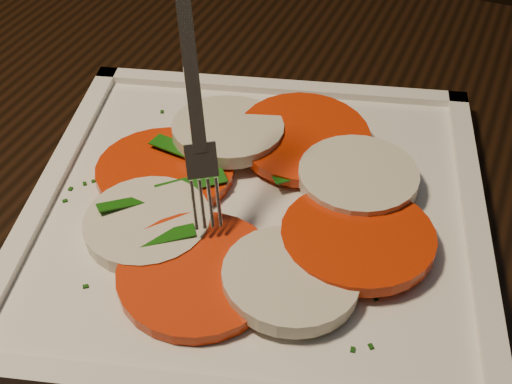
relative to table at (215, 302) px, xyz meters
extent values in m
cube|color=black|center=(0.00, 0.00, 0.08)|extent=(1.27, 0.91, 0.04)
cylinder|color=black|center=(-0.57, 0.29, -0.30)|extent=(0.06, 0.06, 0.71)
cube|color=black|center=(-0.08, 0.76, -0.20)|extent=(0.46, 0.46, 0.04)
cylinder|color=black|center=(-0.24, 0.57, -0.45)|extent=(0.04, 0.04, 0.41)
cylinder|color=black|center=(0.11, 0.60, -0.45)|extent=(0.04, 0.04, 0.41)
cylinder|color=black|center=(-0.28, 0.92, -0.45)|extent=(0.04, 0.04, 0.41)
cylinder|color=black|center=(0.08, 0.96, -0.45)|extent=(0.04, 0.04, 0.41)
cube|color=white|center=(0.03, 0.00, 0.11)|extent=(0.39, 0.39, 0.01)
cylinder|color=red|center=(-0.04, 0.00, 0.12)|extent=(0.10, 0.10, 0.01)
cylinder|color=beige|center=(-0.02, -0.05, 0.12)|extent=(0.08, 0.08, 0.01)
cylinder|color=red|center=(0.03, -0.07, 0.12)|extent=(0.10, 0.10, 0.01)
cylinder|color=beige|center=(0.09, -0.05, 0.12)|extent=(0.08, 0.08, 0.02)
cylinder|color=red|center=(0.11, 0.00, 0.12)|extent=(0.10, 0.10, 0.01)
cylinder|color=beige|center=(0.09, 0.06, 0.12)|extent=(0.08, 0.08, 0.01)
cylinder|color=red|center=(0.04, 0.08, 0.13)|extent=(0.10, 0.10, 0.02)
cylinder|color=beige|center=(-0.02, 0.06, 0.13)|extent=(0.08, 0.08, 0.01)
cube|color=#16550E|center=(-0.01, 0.00, 0.12)|extent=(0.04, 0.04, 0.00)
cube|color=#16550E|center=(0.00, 0.02, 0.12)|extent=(0.03, 0.05, 0.00)
cube|color=#16550E|center=(-0.02, 0.06, 0.12)|extent=(0.04, 0.03, 0.00)
cube|color=#16550E|center=(0.00, -0.06, 0.12)|extent=(0.04, 0.04, 0.01)
cube|color=#16550E|center=(0.05, 0.04, 0.12)|extent=(0.03, 0.04, 0.00)
cube|color=#16550E|center=(-0.04, -0.04, 0.12)|extent=(0.04, 0.04, 0.01)
cube|color=#16550E|center=(0.00, 0.08, 0.12)|extent=(0.02, 0.05, 0.00)
cube|color=#16550E|center=(-0.04, 0.02, 0.12)|extent=(0.04, 0.02, 0.00)
cube|color=#103D0B|center=(0.13, -0.03, 0.11)|extent=(0.00, 0.00, 0.00)
cube|color=#103D0B|center=(0.05, 0.11, 0.11)|extent=(0.00, 0.00, 0.00)
cube|color=#103D0B|center=(0.13, 0.02, 0.11)|extent=(0.00, 0.00, 0.00)
cube|color=#103D0B|center=(0.14, -0.07, 0.11)|extent=(0.00, 0.00, 0.00)
cube|color=#103D0B|center=(-0.04, -0.07, 0.11)|extent=(0.00, 0.00, 0.00)
cube|color=#103D0B|center=(-0.03, -0.08, 0.11)|extent=(0.00, 0.00, 0.00)
cube|color=#103D0B|center=(-0.08, -0.05, 0.11)|extent=(0.00, 0.00, 0.00)
cube|color=#103D0B|center=(0.13, -0.01, 0.11)|extent=(0.00, 0.00, 0.00)
cube|color=#103D0B|center=(-0.08, 0.03, 0.11)|extent=(0.00, 0.00, 0.00)
cube|color=#103D0B|center=(-0.08, 0.03, 0.11)|extent=(0.00, 0.00, 0.00)
cube|color=#103D0B|center=(-0.08, -0.03, 0.11)|extent=(0.00, 0.00, 0.00)
cube|color=#103D0B|center=(-0.09, -0.04, 0.11)|extent=(0.00, 0.00, 0.00)
cube|color=#103D0B|center=(-0.04, -0.06, 0.11)|extent=(0.00, 0.00, 0.00)
cube|color=#103D0B|center=(-0.02, -0.11, 0.11)|extent=(0.00, 0.00, 0.00)
cube|color=#103D0B|center=(-0.08, 0.07, 0.11)|extent=(0.00, 0.00, 0.00)
cube|color=#103D0B|center=(-0.09, 0.03, 0.11)|extent=(0.00, 0.00, 0.00)
cube|color=#103D0B|center=(-0.08, -0.03, 0.11)|extent=(0.00, 0.00, 0.00)
cube|color=#103D0B|center=(0.14, -0.07, 0.11)|extent=(0.00, 0.00, 0.00)
cube|color=#103D0B|center=(0.10, -0.07, 0.11)|extent=(0.00, 0.00, 0.00)
cube|color=#103D0B|center=(0.12, 0.07, 0.11)|extent=(0.00, 0.00, 0.00)
camera|label=1|loc=(0.20, -0.31, 0.44)|focal=50.00mm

